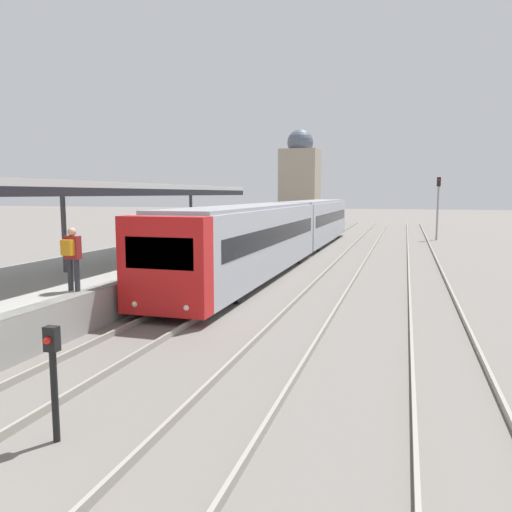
# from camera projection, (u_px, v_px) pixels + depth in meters

# --- Properties ---
(platform_canopy) EXTENTS (4.00, 24.96, 2.90)m
(platform_canopy) POSITION_uv_depth(u_px,v_px,m) (63.00, 186.00, 15.88)
(platform_canopy) COLOR beige
(platform_canopy) RESTS_ON station_platform
(person_on_platform) EXTENTS (0.40, 0.40, 1.66)m
(person_on_platform) POSITION_uv_depth(u_px,v_px,m) (72.00, 254.00, 12.90)
(person_on_platform) COLOR #2D2D33
(person_on_platform) RESTS_ON station_platform
(train_near) EXTENTS (2.59, 31.47, 3.09)m
(train_near) POSITION_uv_depth(u_px,v_px,m) (290.00, 227.00, 28.26)
(train_near) COLOR red
(train_near) RESTS_ON ground_plane
(signal_post_near) EXTENTS (0.20, 0.21, 1.71)m
(signal_post_near) POSITION_uv_depth(u_px,v_px,m) (53.00, 370.00, 7.11)
(signal_post_near) COLOR black
(signal_post_near) RESTS_ON ground_plane
(signal_mast_far) EXTENTS (0.28, 0.29, 4.83)m
(signal_mast_far) POSITION_uv_depth(u_px,v_px,m) (438.00, 201.00, 38.28)
(signal_mast_far) COLOR gray
(signal_mast_far) RESTS_ON ground_plane
(distant_domed_building) EXTENTS (4.00, 4.00, 10.54)m
(distant_domed_building) POSITION_uv_depth(u_px,v_px,m) (300.00, 182.00, 54.85)
(distant_domed_building) COLOR gray
(distant_domed_building) RESTS_ON ground_plane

